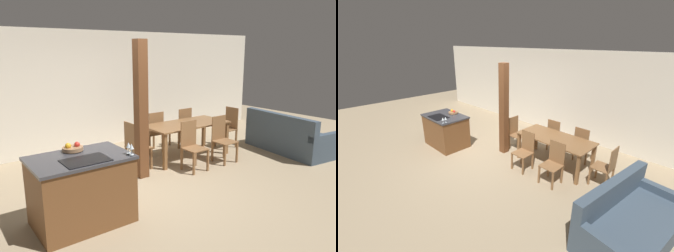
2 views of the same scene
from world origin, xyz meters
TOP-DOWN VIEW (x-y plane):
  - ground_plane at (0.00, 0.00)m, footprint 16.00×16.00m
  - wall_back at (0.00, 2.81)m, footprint 11.20×0.08m
  - kitchen_island at (-1.29, -0.42)m, footprint 1.25×0.88m
  - fruit_bowl at (-1.27, -0.14)m, footprint 0.27×0.27m
  - wine_glass_near at (-0.73, -0.79)m, footprint 0.06×0.06m
  - wine_glass_middle at (-0.73, -0.71)m, footprint 0.06×0.06m
  - dining_table at (1.62, 0.88)m, footprint 1.82×0.86m
  - dining_chair_near_left at (1.21, 0.23)m, footprint 0.40×0.40m
  - dining_chair_near_right at (2.03, 0.23)m, footprint 0.40×0.40m
  - dining_chair_far_left at (1.21, 1.54)m, footprint 0.40×0.40m
  - dining_chair_far_right at (2.03, 1.54)m, footprint 0.40×0.40m
  - dining_chair_head_end at (0.33, 0.88)m, footprint 0.40×0.40m
  - dining_chair_foot_end at (2.90, 0.88)m, footprint 0.40×0.40m
  - couch at (3.75, -0.20)m, footprint 1.20×2.03m
  - timber_post at (0.23, 0.49)m, footprint 0.19×0.19m

SIDE VIEW (x-z plane):
  - ground_plane at x=0.00m, z-range 0.00..0.00m
  - couch at x=3.75m, z-range -0.16..0.74m
  - kitchen_island at x=-1.29m, z-range 0.00..0.93m
  - dining_chair_near_left at x=1.21m, z-range 0.02..0.96m
  - dining_chair_near_right at x=2.03m, z-range 0.02..0.96m
  - dining_chair_far_left at x=1.21m, z-range 0.02..0.96m
  - dining_chair_far_right at x=2.03m, z-range 0.02..0.96m
  - dining_chair_head_end at x=0.33m, z-range 0.02..0.96m
  - dining_chair_foot_end at x=2.90m, z-range 0.02..0.96m
  - dining_table at x=1.62m, z-range 0.27..1.01m
  - fruit_bowl at x=-1.27m, z-range 0.91..1.03m
  - wine_glass_near at x=-0.73m, z-range 0.97..1.12m
  - wine_glass_middle at x=-0.73m, z-range 0.97..1.12m
  - timber_post at x=0.23m, z-range 0.00..2.44m
  - wall_back at x=0.00m, z-range 0.00..2.70m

